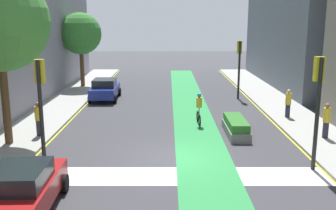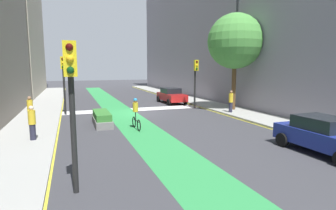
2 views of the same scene
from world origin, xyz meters
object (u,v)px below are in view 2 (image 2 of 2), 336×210
object	(u,v)px
car_blue_left_far	(324,135)
street_tree_near	(235,42)
pedestrian_sidewalk_right_b	(32,123)
traffic_signal_near_right	(64,74)
pedestrian_sidewalk_left_a	(231,101)
cyclist_in_lane	(136,113)
pedestrian_sidewalk_right_a	(30,110)
car_red_left_near	(171,95)
traffic_signal_near_left	(196,75)
median_planter	(102,119)
traffic_signal_far_right	(71,89)

from	to	relation	value
car_blue_left_far	street_tree_near	size ratio (longest dim) A/B	0.54
street_tree_near	pedestrian_sidewalk_right_b	bearing A→B (deg)	18.99
traffic_signal_near_right	pedestrian_sidewalk_left_a	world-z (taller)	traffic_signal_near_right
cyclist_in_lane	street_tree_near	xyz separation A→B (m)	(-9.28, -3.82, 4.80)
traffic_signal_near_right	pedestrian_sidewalk_right_a	bearing A→B (deg)	61.79
pedestrian_sidewalk_right_b	traffic_signal_near_right	bearing A→B (deg)	-99.94
car_red_left_near	pedestrian_sidewalk_right_a	distance (m)	14.31
pedestrian_sidewalk_right_b	traffic_signal_near_left	bearing A→B (deg)	-149.01
pedestrian_sidewalk_right_a	median_planter	xyz separation A→B (m)	(-4.23, 1.10, -0.64)
pedestrian_sidewalk_right_a	street_tree_near	xyz separation A→B (m)	(-15.30, -0.83, 4.73)
traffic_signal_near_right	pedestrian_sidewalk_right_a	distance (m)	4.68
traffic_signal_far_right	pedestrian_sidewalk_right_b	xyz separation A→B (m)	(1.85, -6.45, -2.04)
cyclist_in_lane	street_tree_near	bearing A→B (deg)	-157.62
traffic_signal_near_left	street_tree_near	size ratio (longest dim) A/B	0.55
traffic_signal_near_left	pedestrian_sidewalk_left_a	xyz separation A→B (m)	(-1.39, 3.55, -2.00)
car_blue_left_far	pedestrian_sidewalk_left_a	xyz separation A→B (m)	(-1.76, -9.89, 0.23)
cyclist_in_lane	pedestrian_sidewalk_right_a	xyz separation A→B (m)	(6.01, -2.99, 0.07)
traffic_signal_near_left	pedestrian_sidewalk_right_b	size ratio (longest dim) A/B	2.57
car_blue_left_far	pedestrian_sidewalk_left_a	size ratio (longest dim) A/B	2.45
cyclist_in_lane	street_tree_near	distance (m)	11.13
traffic_signal_far_right	cyclist_in_lane	bearing A→B (deg)	-114.94
traffic_signal_near_right	car_red_left_near	world-z (taller)	traffic_signal_near_right
traffic_signal_near_right	traffic_signal_near_left	size ratio (longest dim) A/B	1.04
pedestrian_sidewalk_left_a	pedestrian_sidewalk_right_b	bearing A→B (deg)	15.63
car_blue_left_far	pedestrian_sidewalk_right_b	xyz separation A→B (m)	(11.91, -6.07, 0.21)
traffic_signal_near_right	car_red_left_near	distance (m)	11.15
car_blue_left_far	street_tree_near	xyz separation A→B (m)	(-2.80, -11.13, 4.97)
car_blue_left_far	cyclist_in_lane	size ratio (longest dim) A/B	2.28
traffic_signal_near_left	cyclist_in_lane	size ratio (longest dim) A/B	2.33
traffic_signal_near_right	pedestrian_sidewalk_right_a	world-z (taller)	traffic_signal_near_right
car_red_left_near	street_tree_near	size ratio (longest dim) A/B	0.54
traffic_signal_near_right	car_blue_left_far	xyz separation A→B (m)	(-10.52, 13.98, -2.33)
traffic_signal_far_right	median_planter	distance (m)	10.10
car_red_left_near	car_blue_left_far	size ratio (longest dim) A/B	1.01
pedestrian_sidewalk_right_a	traffic_signal_near_left	bearing A→B (deg)	-166.25
traffic_signal_near_right	traffic_signal_far_right	size ratio (longest dim) A/B	1.03
car_blue_left_far	pedestrian_sidewalk_right_a	xyz separation A→B (m)	(12.50, -10.29, 0.24)
car_red_left_near	car_blue_left_far	xyz separation A→B (m)	(-0.29, 17.75, 0.00)
car_blue_left_far	pedestrian_sidewalk_left_a	world-z (taller)	pedestrian_sidewalk_left_a
traffic_signal_far_right	pedestrian_sidewalk_left_a	size ratio (longest dim) A/B	2.53
car_red_left_near	cyclist_in_lane	xyz separation A→B (m)	(6.19, 10.44, 0.17)
cyclist_in_lane	pedestrian_sidewalk_right_a	world-z (taller)	pedestrian_sidewalk_right_a
car_red_left_near	pedestrian_sidewalk_right_b	world-z (taller)	pedestrian_sidewalk_right_b
car_red_left_near	pedestrian_sidewalk_right_b	size ratio (longest dim) A/B	2.53
car_blue_left_far	traffic_signal_near_left	bearing A→B (deg)	-91.57
traffic_signal_near_left	cyclist_in_lane	bearing A→B (deg)	41.83
traffic_signal_near_left	street_tree_near	xyz separation A→B (m)	(-2.43, 2.31, 2.74)
traffic_signal_near_left	median_planter	xyz separation A→B (m)	(8.64, 4.25, -2.63)
traffic_signal_far_right	pedestrian_sidewalk_left_a	xyz separation A→B (m)	(-11.82, -10.28, -2.02)
pedestrian_sidewalk_left_a	traffic_signal_near_right	bearing A→B (deg)	-18.42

